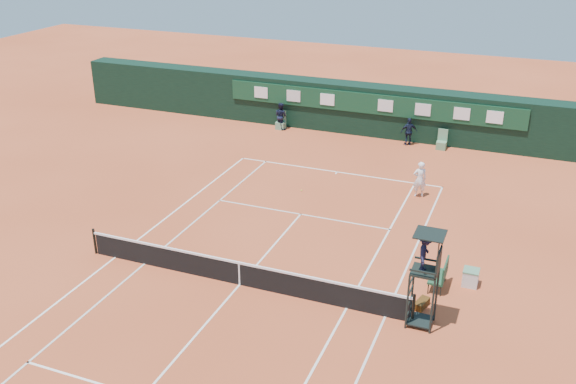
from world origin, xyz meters
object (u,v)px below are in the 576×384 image
Objects in this scene: umpire_chair at (426,260)px; player at (420,179)px; tennis_net at (239,273)px; player_bench at (441,274)px; cooler at (471,277)px.

umpire_chair reaches higher than player.
tennis_net is 10.75× the size of player_bench.
umpire_chair reaches higher than tennis_net.
umpire_chair is 3.13m from player_bench.
player_bench is at bearing -148.85° from cooler.
umpire_chair is at bearing 0.07° from tennis_net.
player is (-2.07, 10.36, -1.57)m from umpire_chair.
tennis_net is 3.77× the size of umpire_chair.
umpire_chair is (6.64, 0.01, 1.95)m from tennis_net.
player reaches higher than cooler.
tennis_net is at bearing -158.49° from cooler.
player_bench is 1.86× the size of cooler.
player_bench is at bearing 84.19° from umpire_chair.
player reaches higher than player_bench.
player is (-2.32, 7.86, 0.29)m from player_bench.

